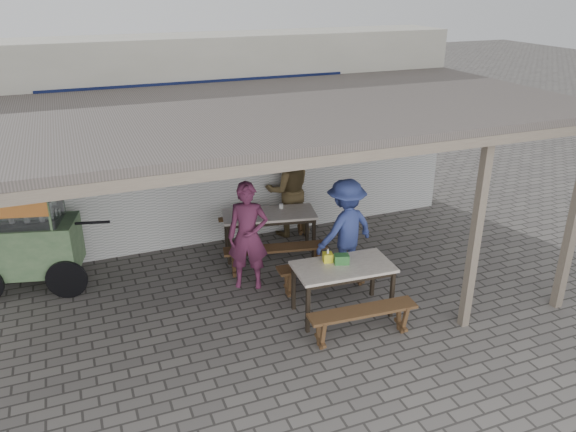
# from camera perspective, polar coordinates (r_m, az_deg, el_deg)

# --- Properties ---
(ground) EXTENTS (60.00, 60.00, 0.00)m
(ground) POSITION_cam_1_polar(r_m,az_deg,el_deg) (7.80, -0.89, -11.05)
(ground) COLOR #5F5B56
(ground) RESTS_ON ground
(back_wall) EXTENTS (9.00, 1.28, 3.50)m
(back_wall) POSITION_cam_1_polar(r_m,az_deg,el_deg) (10.24, -8.15, 7.79)
(back_wall) COLOR beige
(back_wall) RESTS_ON ground
(warung_roof) EXTENTS (9.00, 4.21, 2.81)m
(warung_roof) POSITION_cam_1_polar(r_m,az_deg,el_deg) (7.50, -3.38, 10.24)
(warung_roof) COLOR #564E49
(warung_roof) RESTS_ON ground
(table_left) EXTENTS (1.65, 0.96, 0.75)m
(table_left) POSITION_cam_1_polar(r_m,az_deg,el_deg) (9.40, -1.93, -0.14)
(table_left) COLOR silver
(table_left) RESTS_ON ground
(bench_left_street) EXTENTS (1.67, 0.60, 0.45)m
(bench_left_street) POSITION_cam_1_polar(r_m,az_deg,el_deg) (8.93, -1.26, -3.79)
(bench_left_street) COLOR brown
(bench_left_street) RESTS_ON ground
(bench_left_wall) EXTENTS (1.67, 0.60, 0.45)m
(bench_left_wall) POSITION_cam_1_polar(r_m,az_deg,el_deg) (10.16, -2.47, -0.35)
(bench_left_wall) COLOR brown
(bench_left_wall) RESTS_ON ground
(table_right) EXTENTS (1.40, 0.80, 0.75)m
(table_right) POSITION_cam_1_polar(r_m,az_deg,el_deg) (7.76, 5.62, -5.54)
(table_right) COLOR silver
(table_right) RESTS_ON ground
(bench_right_street) EXTENTS (1.47, 0.37, 0.45)m
(bench_right_street) POSITION_cam_1_polar(r_m,az_deg,el_deg) (7.42, 7.57, -10.14)
(bench_right_street) COLOR brown
(bench_right_street) RESTS_ON ground
(bench_right_wall) EXTENTS (1.47, 0.37, 0.45)m
(bench_right_wall) POSITION_cam_1_polar(r_m,az_deg,el_deg) (8.46, 3.75, -5.49)
(bench_right_wall) COLOR brown
(bench_right_wall) RESTS_ON ground
(vendor_cart) EXTENTS (2.16, 1.17, 1.67)m
(vendor_cart) POSITION_cam_1_polar(r_m,az_deg,el_deg) (9.13, -25.25, -1.57)
(vendor_cart) COLOR #759865
(vendor_cart) RESTS_ON ground
(patron_street_side) EXTENTS (0.72, 0.61, 1.67)m
(patron_street_side) POSITION_cam_1_polar(r_m,az_deg,el_deg) (8.36, -4.09, -2.05)
(patron_street_side) COLOR #622645
(patron_street_side) RESTS_ON ground
(patron_wall_side) EXTENTS (0.92, 0.76, 1.71)m
(patron_wall_side) POSITION_cam_1_polar(r_m,az_deg,el_deg) (10.10, 0.03, 2.65)
(patron_wall_side) COLOR brown
(patron_wall_side) RESTS_ON ground
(patron_right_table) EXTENTS (1.16, 0.84, 1.61)m
(patron_right_table) POSITION_cam_1_polar(r_m,az_deg,el_deg) (8.68, 5.86, -1.35)
(patron_right_table) COLOR #374793
(patron_right_table) RESTS_ON ground
(tissue_box) EXTENTS (0.15, 0.15, 0.13)m
(tissue_box) POSITION_cam_1_polar(r_m,az_deg,el_deg) (7.79, 4.06, -4.21)
(tissue_box) COLOR yellow
(tissue_box) RESTS_ON table_right
(donation_box) EXTENTS (0.23, 0.19, 0.13)m
(donation_box) POSITION_cam_1_polar(r_m,az_deg,el_deg) (7.75, 5.46, -4.38)
(donation_box) COLOR #337436
(donation_box) RESTS_ON table_right
(condiment_jar) EXTENTS (0.07, 0.07, 0.08)m
(condiment_jar) POSITION_cam_1_polar(r_m,az_deg,el_deg) (9.55, -0.72, 1.02)
(condiment_jar) COLOR silver
(condiment_jar) RESTS_ON table_left
(condiment_bowl) EXTENTS (0.21, 0.21, 0.05)m
(condiment_bowl) POSITION_cam_1_polar(r_m,az_deg,el_deg) (9.41, -3.83, 0.51)
(condiment_bowl) COLOR white
(condiment_bowl) RESTS_ON table_left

